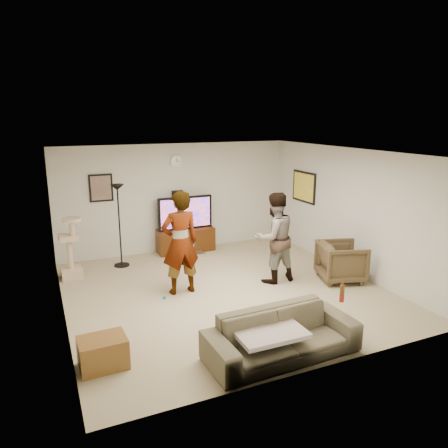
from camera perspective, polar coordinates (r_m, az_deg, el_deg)
name	(u,v)px	position (r m, az deg, el deg)	size (l,w,h in m)	color
floor	(225,291)	(7.92, 0.08, -8.93)	(5.50, 5.50, 0.02)	tan
ceiling	(225,152)	(7.31, 0.08, 9.55)	(5.50, 5.50, 0.02)	silver
wall_back	(177,198)	(10.03, -6.31, 3.49)	(5.50, 0.04, 2.50)	silver
wall_front	(318,277)	(5.24, 12.46, -6.89)	(5.50, 0.04, 2.50)	silver
wall_left	(58,243)	(6.91, -21.26, -2.34)	(0.04, 5.50, 2.50)	silver
wall_right	(349,211)	(8.96, 16.38, 1.70)	(0.04, 5.50, 2.50)	silver
wall_clock	(176,161)	(9.88, -6.39, 8.31)	(0.26, 0.26, 0.04)	silver
wall_speaker	(177,193)	(9.95, -6.23, 4.17)	(0.25, 0.10, 0.10)	black
picture_back	(101,188)	(9.59, -16.08, 4.64)	(0.42, 0.03, 0.52)	#745E51
picture_right	(304,187)	(10.15, 10.60, 4.89)	(0.03, 0.78, 0.62)	gold
tv_stand	(186,240)	(10.07, -5.12, -2.14)	(1.33, 0.45, 0.55)	#371B07
console_box	(195,254)	(9.81, -3.87, -4.04)	(0.40, 0.30, 0.07)	silver
tv	(185,213)	(9.90, -5.21, 1.51)	(1.28, 0.08, 0.76)	black
tv_screen	(186,213)	(9.86, -5.12, 1.46)	(1.18, 0.01, 0.67)	#D15816
floor_lamp	(120,226)	(9.17, -13.76, -0.29)	(0.32, 0.32, 1.74)	black
cat_tree	(69,248)	(8.83, -19.91, -3.05)	(0.39, 0.39, 1.22)	#CDB091
person_left	(180,243)	(7.58, -5.86, -2.50)	(0.68, 0.45, 1.87)	#AEAEAE
person_right	(274,238)	(8.14, 6.70, -1.83)	(0.84, 0.66, 1.74)	navy
sofa	(282,335)	(5.87, 7.74, -14.45)	(2.06, 0.81, 0.60)	brown
throw_blanket	(268,331)	(5.73, 5.89, -14.00)	(0.90, 0.70, 0.06)	beige
beer_bottle	(342,293)	(6.20, 15.46, -8.90)	(0.06, 0.06, 0.25)	#57330F
armchair	(341,262)	(8.58, 15.37, -4.86)	(0.80, 0.83, 0.75)	#493A24
side_table	(103,353)	(5.86, -15.84, -16.17)	(0.59, 0.44, 0.39)	brown
toy_ball	(164,297)	(7.65, -7.94, -9.63)	(0.06, 0.06, 0.06)	teal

